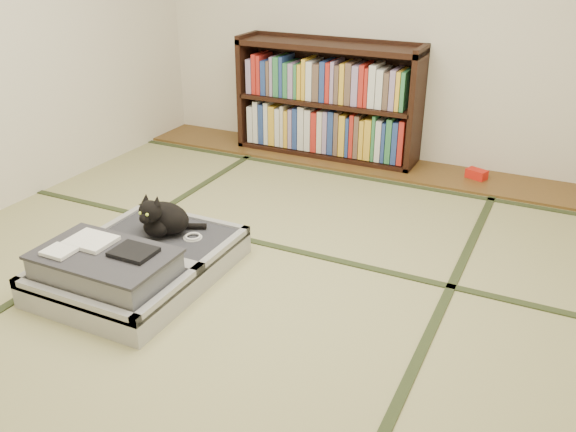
% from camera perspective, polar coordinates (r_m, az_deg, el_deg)
% --- Properties ---
extents(floor, '(4.50, 4.50, 0.00)m').
position_cam_1_polar(floor, '(3.36, -3.39, -5.99)').
color(floor, tan).
rests_on(floor, ground).
extents(wood_strip, '(4.00, 0.50, 0.02)m').
position_cam_1_polar(wood_strip, '(5.03, 7.76, 4.83)').
color(wood_strip, brown).
rests_on(wood_strip, ground).
extents(red_item, '(0.17, 0.14, 0.07)m').
position_cam_1_polar(red_item, '(4.87, 17.24, 3.78)').
color(red_item, red).
rests_on(red_item, wood_strip).
extents(tatami_borders, '(4.00, 4.50, 0.01)m').
position_cam_1_polar(tatami_borders, '(3.74, 0.28, -2.42)').
color(tatami_borders, '#2D381E').
rests_on(tatami_borders, ground).
extents(bookcase, '(1.53, 0.35, 0.98)m').
position_cam_1_polar(bookcase, '(5.10, 3.71, 10.50)').
color(bookcase, black).
rests_on(bookcase, wood_strip).
extents(suitcase, '(0.79, 1.05, 0.31)m').
position_cam_1_polar(suitcase, '(3.39, -14.15, -4.41)').
color(suitcase, '#A2A3A7').
rests_on(suitcase, floor).
extents(cat, '(0.35, 0.35, 0.28)m').
position_cam_1_polar(cat, '(3.53, -11.71, -0.22)').
color(cat, black).
rests_on(cat, suitcase).
extents(cable_coil, '(0.11, 0.11, 0.03)m').
position_cam_1_polar(cable_coil, '(3.50, -8.90, -1.97)').
color(cable_coil, white).
rests_on(cable_coil, suitcase).
extents(hanger, '(0.41, 0.25, 0.01)m').
position_cam_1_polar(hanger, '(3.51, -19.37, -6.00)').
color(hanger, black).
rests_on(hanger, floor).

